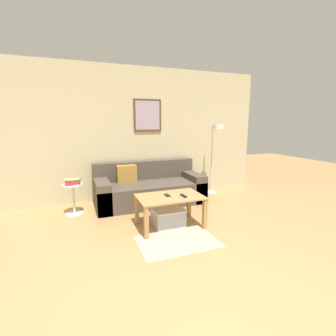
# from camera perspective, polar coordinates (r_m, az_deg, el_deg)

# --- Properties ---
(ground_plane) EXTENTS (16.00, 16.00, 0.00)m
(ground_plane) POSITION_cam_1_polar(r_m,az_deg,el_deg) (2.19, 15.50, -33.24)
(ground_plane) COLOR tan
(wall_back) EXTENTS (5.60, 0.09, 2.55)m
(wall_back) POSITION_cam_1_polar(r_m,az_deg,el_deg) (4.84, -9.03, 7.89)
(wall_back) COLOR #C6BC93
(wall_back) RESTS_ON ground_plane
(area_rug) EXTENTS (1.01, 0.69, 0.01)m
(area_rug) POSITION_cam_1_polar(r_m,az_deg,el_deg) (3.26, 2.23, -16.76)
(area_rug) COLOR #A39989
(area_rug) RESTS_ON ground_plane
(couch) EXTENTS (1.99, 0.86, 0.76)m
(couch) POSITION_cam_1_polar(r_m,az_deg,el_deg) (4.63, -4.49, -4.84)
(couch) COLOR #4C4238
(couch) RESTS_ON ground_plane
(coffee_table) EXTENTS (0.94, 0.59, 0.46)m
(coffee_table) POSITION_cam_1_polar(r_m,az_deg,el_deg) (3.55, 0.46, -7.91)
(coffee_table) COLOR #AD7F4C
(coffee_table) RESTS_ON ground_plane
(storage_bin) EXTENTS (0.46, 0.38, 0.25)m
(storage_bin) POSITION_cam_1_polar(r_m,az_deg,el_deg) (3.68, 0.00, -11.35)
(storage_bin) COLOR #B2B2B7
(storage_bin) RESTS_ON ground_plane
(floor_lamp) EXTENTS (0.25, 0.45, 1.46)m
(floor_lamp) POSITION_cam_1_polar(r_m,az_deg,el_deg) (5.08, 11.08, 4.97)
(floor_lamp) COLOR white
(floor_lamp) RESTS_ON ground_plane
(side_table) EXTENTS (0.33, 0.33, 0.51)m
(side_table) POSITION_cam_1_polar(r_m,az_deg,el_deg) (4.31, -21.30, -6.20)
(side_table) COLOR silver
(side_table) RESTS_ON ground_plane
(book_stack) EXTENTS (0.25, 0.20, 0.09)m
(book_stack) POSITION_cam_1_polar(r_m,az_deg,el_deg) (4.24, -21.43, -2.96)
(book_stack) COLOR silver
(book_stack) RESTS_ON side_table
(remote_control) EXTENTS (0.05, 0.15, 0.02)m
(remote_control) POSITION_cam_1_polar(r_m,az_deg,el_deg) (3.51, 3.65, -6.51)
(remote_control) COLOR black
(remote_control) RESTS_ON coffee_table
(cell_phone) EXTENTS (0.07, 0.14, 0.01)m
(cell_phone) POSITION_cam_1_polar(r_m,az_deg,el_deg) (3.55, -0.20, -6.40)
(cell_phone) COLOR black
(cell_phone) RESTS_ON coffee_table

